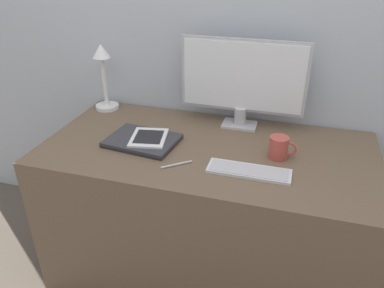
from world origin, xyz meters
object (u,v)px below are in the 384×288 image
at_px(ereader, 149,138).
at_px(monitor, 243,81).
at_px(coffee_mug, 279,147).
at_px(desk_lamp, 103,72).
at_px(laptop, 142,141).
at_px(pen, 177,164).
at_px(keyboard, 249,171).

bearing_deg(ereader, monitor, 39.68).
distance_m(monitor, coffee_mug, 0.38).
bearing_deg(desk_lamp, ereader, -40.07).
height_order(laptop, pen, laptop).
bearing_deg(desk_lamp, laptop, -42.89).
distance_m(monitor, keyboard, 0.48).
bearing_deg(laptop, pen, -33.62).
xyz_separation_m(monitor, ereader, (-0.36, -0.30, -0.20)).
xyz_separation_m(keyboard, laptop, (-0.50, 0.11, 0.00)).
relative_size(monitor, pen, 5.35).
distance_m(ereader, desk_lamp, 0.51).
height_order(monitor, coffee_mug, monitor).
height_order(monitor, laptop, monitor).
bearing_deg(pen, ereader, 141.24).
relative_size(monitor, keyboard, 1.80).
distance_m(keyboard, ereader, 0.48).
height_order(monitor, pen, monitor).
bearing_deg(coffee_mug, keyboard, -123.11).
bearing_deg(keyboard, desk_lamp, 152.91).
height_order(laptop, desk_lamp, desk_lamp).
bearing_deg(monitor, desk_lamp, 178.84).
bearing_deg(coffee_mug, ereader, -176.44).
xyz_separation_m(keyboard, desk_lamp, (-0.84, 0.43, 0.20)).
distance_m(keyboard, pen, 0.29).
xyz_separation_m(laptop, desk_lamp, (-0.34, 0.32, 0.19)).
bearing_deg(pen, coffee_mug, 24.81).
bearing_deg(desk_lamp, keyboard, -27.09).
xyz_separation_m(desk_lamp, pen, (0.55, -0.45, -0.20)).
xyz_separation_m(ereader, coffee_mug, (0.57, 0.04, 0.02)).
bearing_deg(monitor, coffee_mug, -51.40).
xyz_separation_m(laptop, ereader, (0.03, 0.01, 0.02)).
xyz_separation_m(keyboard, coffee_mug, (0.10, 0.15, 0.04)).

